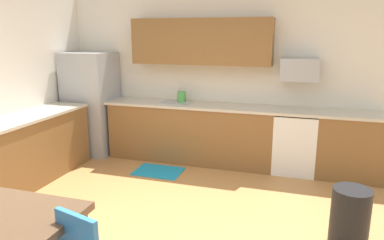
% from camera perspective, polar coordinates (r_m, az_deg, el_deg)
% --- Properties ---
extents(ground_plane, '(12.00, 12.00, 0.00)m').
position_cam_1_polar(ground_plane, '(3.83, -4.67, -18.19)').
color(ground_plane, '#B77F47').
extents(wall_back, '(5.80, 0.10, 2.70)m').
position_cam_1_polar(wall_back, '(5.84, 4.84, 6.97)').
color(wall_back, silver).
rests_on(wall_back, ground).
extents(cabinet_run_back, '(2.65, 0.60, 0.90)m').
position_cam_1_polar(cabinet_run_back, '(5.78, -0.22, -2.13)').
color(cabinet_run_back, brown).
rests_on(cabinet_run_back, ground).
extents(cabinet_run_back_right, '(0.90, 0.60, 0.90)m').
position_cam_1_polar(cabinet_run_back_right, '(5.58, 23.78, -3.90)').
color(cabinet_run_back_right, brown).
rests_on(cabinet_run_back_right, ground).
extents(cabinet_run_left, '(0.60, 2.00, 0.90)m').
position_cam_1_polar(cabinet_run_left, '(5.44, -24.60, -4.43)').
color(cabinet_run_left, brown).
rests_on(cabinet_run_left, ground).
extents(countertop_back, '(4.80, 0.64, 0.04)m').
position_cam_1_polar(countertop_back, '(5.56, 3.97, 2.19)').
color(countertop_back, beige).
rests_on(countertop_back, cabinet_run_back).
extents(countertop_left, '(0.64, 2.00, 0.04)m').
position_cam_1_polar(countertop_left, '(5.32, -25.09, 0.40)').
color(countertop_left, beige).
rests_on(countertop_left, cabinet_run_left).
extents(upper_cabinets_back, '(2.20, 0.34, 0.70)m').
position_cam_1_polar(upper_cabinets_back, '(5.66, 1.42, 12.40)').
color(upper_cabinets_back, brown).
extents(refrigerator, '(0.76, 0.70, 1.72)m').
position_cam_1_polar(refrigerator, '(6.36, -15.71, 2.58)').
color(refrigerator, '#9EA0A5').
rests_on(refrigerator, ground).
extents(oven_range, '(0.60, 0.60, 0.91)m').
position_cam_1_polar(oven_range, '(5.54, 16.05, -3.34)').
color(oven_range, white).
rests_on(oven_range, ground).
extents(microwave, '(0.54, 0.36, 0.32)m').
position_cam_1_polar(microwave, '(5.44, 16.80, 7.71)').
color(microwave, '#9EA0A5').
extents(sink_basin, '(0.48, 0.40, 0.14)m').
position_cam_1_polar(sink_basin, '(5.76, -2.48, 2.18)').
color(sink_basin, '#A5A8AD').
rests_on(sink_basin, countertop_back).
extents(sink_faucet, '(0.02, 0.02, 0.24)m').
position_cam_1_polar(sink_faucet, '(5.90, -1.91, 4.04)').
color(sink_faucet, '#B2B5BA').
rests_on(sink_faucet, countertop_back).
extents(trash_bin, '(0.36, 0.36, 0.60)m').
position_cam_1_polar(trash_bin, '(3.84, 23.85, -14.16)').
color(trash_bin, black).
rests_on(trash_bin, ground).
extents(floor_mat, '(0.70, 0.50, 0.01)m').
position_cam_1_polar(floor_mat, '(5.45, -5.39, -8.14)').
color(floor_mat, '#198CBF').
rests_on(floor_mat, ground).
extents(kettle, '(0.14, 0.14, 0.20)m').
position_cam_1_polar(kettle, '(5.76, -1.66, 3.60)').
color(kettle, '#4CA54C').
rests_on(kettle, countertop_back).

